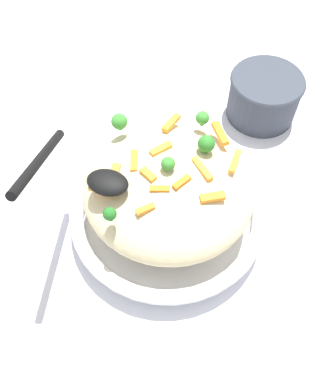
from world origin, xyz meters
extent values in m
plane|color=silver|center=(0.00, 0.00, 0.00)|extent=(2.40, 2.40, 0.00)
cylinder|color=silver|center=(0.00, 0.00, 0.01)|extent=(0.28, 0.28, 0.03)
torus|color=silver|center=(0.00, 0.00, 0.04)|extent=(0.30, 0.30, 0.02)
torus|color=black|center=(0.00, 0.00, 0.04)|extent=(0.29, 0.29, 0.00)
ellipsoid|color=beige|center=(0.00, 0.00, 0.09)|extent=(0.25, 0.24, 0.10)
cube|color=orange|center=(0.02, -0.03, 0.14)|extent=(0.03, 0.03, 0.01)
cube|color=orange|center=(-0.02, 0.02, 0.14)|extent=(0.02, 0.03, 0.01)
cube|color=orange|center=(-0.05, -0.09, 0.14)|extent=(0.03, 0.04, 0.01)
cube|color=orange|center=(0.00, 0.03, 0.14)|extent=(0.03, 0.02, 0.01)
cube|color=orange|center=(0.01, 0.07, 0.14)|extent=(0.02, 0.02, 0.01)
cube|color=orange|center=(0.02, -0.08, 0.14)|extent=(0.02, 0.04, 0.01)
cube|color=orange|center=(0.02, 0.02, 0.14)|extent=(0.03, 0.02, 0.01)
cube|color=orange|center=(0.05, 0.00, 0.14)|extent=(0.02, 0.04, 0.01)
cube|color=orange|center=(0.07, 0.05, 0.14)|extent=(0.04, 0.02, 0.01)
cube|color=orange|center=(-0.08, -0.05, 0.14)|extent=(0.01, 0.04, 0.01)
cube|color=orange|center=(-0.07, 0.02, 0.14)|extent=(0.03, 0.03, 0.01)
cube|color=orange|center=(0.07, 0.03, 0.14)|extent=(0.02, 0.04, 0.01)
cube|color=orange|center=(-0.04, -0.02, 0.14)|extent=(0.04, 0.03, 0.01)
cylinder|color=#296820|center=(-0.04, -0.05, 0.14)|extent=(0.01, 0.01, 0.01)
sphere|color=#2D7A28|center=(-0.04, -0.05, 0.15)|extent=(0.02, 0.02, 0.02)
cylinder|color=#205B1C|center=(0.04, 0.09, 0.14)|extent=(0.01, 0.01, 0.01)
sphere|color=#236B23|center=(0.04, 0.09, 0.15)|extent=(0.02, 0.02, 0.02)
cylinder|color=#377928|center=(0.00, 0.00, 0.14)|extent=(0.01, 0.01, 0.01)
sphere|color=#3D8E33|center=(0.00, 0.00, 0.15)|extent=(0.02, 0.02, 0.02)
cylinder|color=#377928|center=(0.09, -0.05, 0.14)|extent=(0.01, 0.01, 0.01)
sphere|color=#3D8E33|center=(0.09, -0.05, 0.15)|extent=(0.02, 0.02, 0.02)
cylinder|color=#377928|center=(-0.02, -0.10, 0.14)|extent=(0.01, 0.01, 0.01)
sphere|color=#3D8E33|center=(-0.02, -0.10, 0.15)|extent=(0.02, 0.02, 0.02)
ellipsoid|color=black|center=(0.06, 0.05, 0.15)|extent=(0.06, 0.04, 0.02)
cylinder|color=black|center=(0.14, 0.07, 0.19)|extent=(0.05, 0.16, 0.09)
cylinder|color=#333842|center=(-0.09, -0.28, 0.04)|extent=(0.13, 0.13, 0.09)
torus|color=#333842|center=(-0.09, -0.28, 0.08)|extent=(0.13, 0.13, 0.01)
camera|label=1|loc=(-0.10, 0.30, 0.58)|focal=38.01mm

